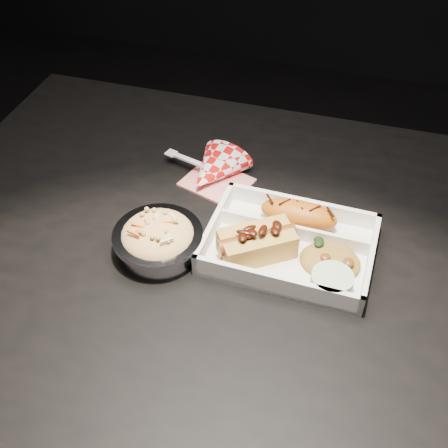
% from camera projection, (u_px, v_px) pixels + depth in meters
% --- Properties ---
extents(dining_table, '(1.20, 0.80, 0.75)m').
position_uv_depth(dining_table, '(268.00, 288.00, 0.93)').
color(dining_table, black).
rests_on(dining_table, ground).
extents(food_tray, '(0.26, 0.19, 0.04)m').
position_uv_depth(food_tray, '(289.00, 247.00, 0.86)').
color(food_tray, silver).
rests_on(food_tray, dining_table).
extents(fried_pastry, '(0.13, 0.05, 0.04)m').
position_uv_depth(fried_pastry, '(299.00, 215.00, 0.88)').
color(fried_pastry, '#BD6012').
rests_on(fried_pastry, food_tray).
extents(hotdog, '(0.12, 0.11, 0.06)m').
position_uv_depth(hotdog, '(257.00, 241.00, 0.84)').
color(hotdog, gold).
rests_on(hotdog, food_tray).
extents(fried_rice_mound, '(0.09, 0.08, 0.03)m').
position_uv_depth(fried_rice_mound, '(331.00, 256.00, 0.83)').
color(fried_rice_mound, '#A67B30').
rests_on(fried_rice_mound, food_tray).
extents(cupcake_liner, '(0.06, 0.06, 0.03)m').
position_uv_depth(cupcake_liner, '(331.00, 283.00, 0.79)').
color(cupcake_liner, '#B4D19E').
rests_on(cupcake_liner, food_tray).
extents(foil_coleslaw_cup, '(0.14, 0.14, 0.06)m').
position_uv_depth(foil_coleslaw_cup, '(158.00, 238.00, 0.85)').
color(foil_coleslaw_cup, silver).
rests_on(foil_coleslaw_cup, dining_table).
extents(napkin_fork, '(0.17, 0.14, 0.10)m').
position_uv_depth(napkin_fork, '(213.00, 171.00, 0.98)').
color(napkin_fork, red).
rests_on(napkin_fork, dining_table).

